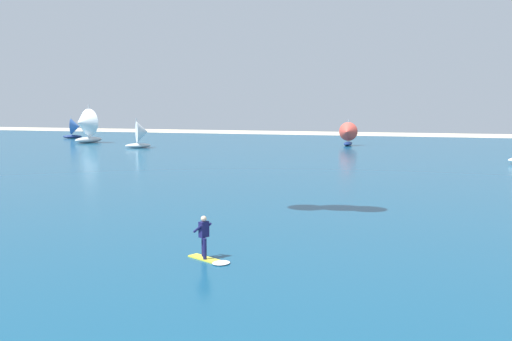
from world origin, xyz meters
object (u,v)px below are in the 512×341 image
at_px(sailboat_outermost, 84,126).
at_px(sailboat_far_left, 75,128).
at_px(sailboat_mid_right, 348,134).
at_px(kitesurfer, 207,244).
at_px(sailboat_far_right, 141,134).

xyz_separation_m(sailboat_outermost, sailboat_far_left, (-7.75, 9.23, -0.89)).
distance_m(sailboat_mid_right, sailboat_far_left, 45.36).
xyz_separation_m(kitesurfer, sailboat_mid_right, (-1.33, 57.38, 1.05)).
bearing_deg(sailboat_mid_right, sailboat_outermost, -172.21).
bearing_deg(sailboat_far_left, sailboat_mid_right, -5.20).
height_order(sailboat_mid_right, sailboat_far_left, sailboat_far_left).
relative_size(kitesurfer, sailboat_far_right, 0.51).
relative_size(sailboat_mid_right, sailboat_far_right, 0.92).
distance_m(kitesurfer, sailboat_far_right, 53.85).
bearing_deg(sailboat_mid_right, sailboat_far_left, 174.80).
bearing_deg(sailboat_far_left, sailboat_far_right, -36.85).
xyz_separation_m(kitesurfer, sailboat_outermost, (-38.75, 52.26, 1.96)).
xyz_separation_m(sailboat_mid_right, sailboat_far_left, (-45.17, 4.11, 0.01)).
bearing_deg(sailboat_far_right, sailboat_far_left, 143.15).
bearing_deg(kitesurfer, sailboat_far_left, 127.10).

